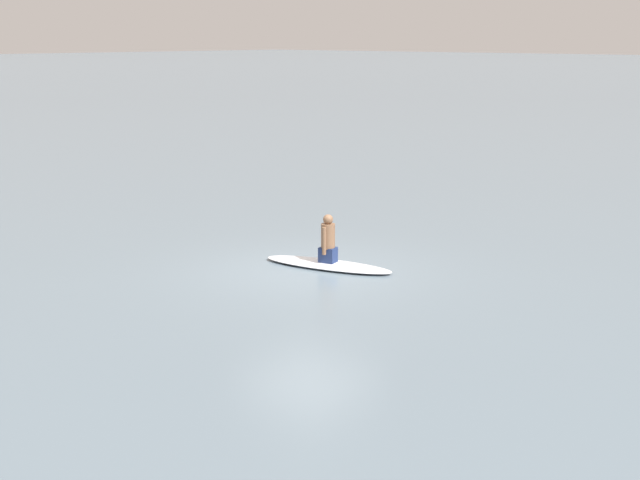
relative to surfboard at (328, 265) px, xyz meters
name	(u,v)px	position (x,y,z in m)	size (l,w,h in m)	color
ground_plane	(309,271)	(-0.08, -0.48, -0.06)	(400.00, 400.00, 0.00)	slate
surfboard	(328,265)	(0.00, 0.00, 0.00)	(2.82, 0.77, 0.11)	white
person_paddler	(328,241)	(0.00, 0.00, 0.50)	(0.38, 0.43, 0.99)	navy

